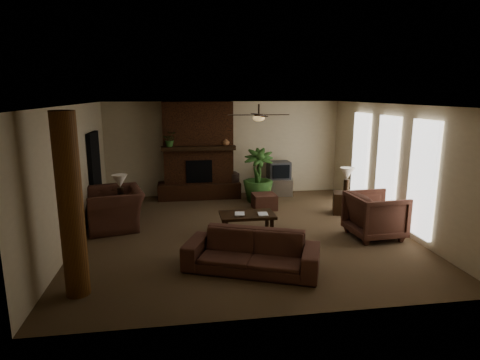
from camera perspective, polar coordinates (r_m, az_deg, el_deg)
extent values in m
plane|color=brown|center=(8.99, 0.39, -7.41)|extent=(7.00, 7.00, 0.00)
plane|color=silver|center=(8.47, 0.41, 10.73)|extent=(7.00, 7.00, 0.00)
plane|color=#C1B08C|center=(12.05, -2.22, 4.51)|extent=(7.00, 0.00, 7.00)
plane|color=#C1B08C|center=(5.30, 6.38, -5.74)|extent=(7.00, 0.00, 7.00)
plane|color=#C1B08C|center=(8.79, -22.76, 0.63)|extent=(0.00, 7.00, 7.00)
plane|color=#C1B08C|center=(9.79, 21.08, 1.88)|extent=(0.00, 7.00, 7.00)
cube|color=#462412|center=(11.74, -5.98, 4.24)|extent=(2.00, 0.50, 2.80)
cube|color=#462412|center=(11.86, -5.83, -1.45)|extent=(2.40, 0.70, 0.45)
cube|color=black|center=(11.58, -5.85, 1.22)|extent=(0.75, 0.04, 0.65)
cube|color=black|center=(11.45, -5.92, 4.55)|extent=(2.10, 0.28, 0.12)
cube|color=white|center=(11.18, 16.83, 3.12)|extent=(0.08, 0.85, 2.35)
cube|color=white|center=(9.95, 20.25, 1.80)|extent=(0.08, 0.85, 2.35)
cube|color=white|center=(8.77, 24.59, 0.11)|extent=(0.08, 0.85, 2.35)
cylinder|color=brown|center=(6.39, -23.04, -3.52)|extent=(0.36, 0.36, 2.80)
cube|color=black|center=(10.56, -19.99, 0.74)|extent=(0.10, 1.00, 2.10)
cylinder|color=#2F2114|center=(8.84, 2.70, 10.00)|extent=(0.04, 0.04, 0.24)
cylinder|color=#2F2114|center=(8.84, 2.70, 9.23)|extent=(0.20, 0.20, 0.06)
ellipsoid|color=#F2BF72|center=(8.85, 2.69, 8.84)|extent=(0.26, 0.26, 0.14)
cube|color=black|center=(8.93, 5.25, 9.28)|extent=(0.55, 0.12, 0.01)
cube|color=black|center=(8.77, 0.10, 9.28)|extent=(0.55, 0.12, 0.01)
cube|color=black|center=(9.24, 2.20, 9.42)|extent=(0.12, 0.55, 0.01)
cube|color=black|center=(8.45, 3.23, 9.15)|extent=(0.12, 0.55, 0.01)
imported|color=#4F2E22|center=(7.00, 1.67, -9.33)|extent=(2.40, 1.50, 0.90)
imported|color=#4F2E22|center=(9.56, -17.51, -3.00)|extent=(1.20, 1.55, 1.20)
imported|color=#4F2E22|center=(9.00, 18.80, -4.51)|extent=(1.04, 1.10, 1.06)
cube|color=black|center=(8.84, 1.05, -5.02)|extent=(1.20, 0.70, 0.06)
cube|color=black|center=(8.61, -1.99, -7.03)|extent=(0.07, 0.07, 0.37)
cube|color=black|center=(8.77, 4.56, -6.69)|extent=(0.07, 0.07, 0.37)
cube|color=black|center=(9.08, -2.36, -5.99)|extent=(0.07, 0.07, 0.37)
cube|color=black|center=(9.23, 3.86, -5.69)|extent=(0.07, 0.07, 0.37)
cube|color=#4F2E22|center=(10.70, 3.49, -3.07)|extent=(0.62, 0.62, 0.40)
cube|color=silver|center=(12.20, 5.53, -0.93)|extent=(0.95, 0.70, 0.50)
cube|color=#343436|center=(12.09, 5.56, 1.42)|extent=(0.67, 0.52, 0.52)
cube|color=black|center=(11.84, 5.88, 1.18)|extent=(0.52, 0.05, 0.40)
cylinder|color=#2F201A|center=(11.92, -0.90, -0.70)|extent=(0.34, 0.34, 0.70)
sphere|color=#2F201A|center=(11.87, -0.90, 0.48)|extent=(0.34, 0.34, 0.34)
imported|color=#315823|center=(11.36, 2.57, -0.99)|extent=(1.04, 1.61, 0.84)
cube|color=black|center=(9.77, -16.27, -4.60)|extent=(0.66, 0.66, 0.55)
cylinder|color=#2F2114|center=(9.67, -16.68, -2.03)|extent=(0.17, 0.17, 0.35)
cone|color=white|center=(9.60, -16.80, -0.15)|extent=(0.43, 0.43, 0.30)
cube|color=black|center=(10.58, 14.51, -3.20)|extent=(0.64, 0.64, 0.55)
cylinder|color=#2F2114|center=(10.47, 14.95, -0.85)|extent=(0.14, 0.14, 0.35)
cone|color=white|center=(10.40, 15.05, 0.89)|extent=(0.37, 0.37, 0.30)
imported|color=#315823|center=(11.40, -9.97, 5.53)|extent=(0.38, 0.42, 0.33)
imported|color=#8E5C39|center=(11.54, -2.05, 5.51)|extent=(0.27, 0.27, 0.22)
imported|color=#999999|center=(8.73, -0.77, -4.06)|extent=(0.22, 0.06, 0.29)
imported|color=#999999|center=(8.73, 2.61, -4.06)|extent=(0.21, 0.04, 0.29)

